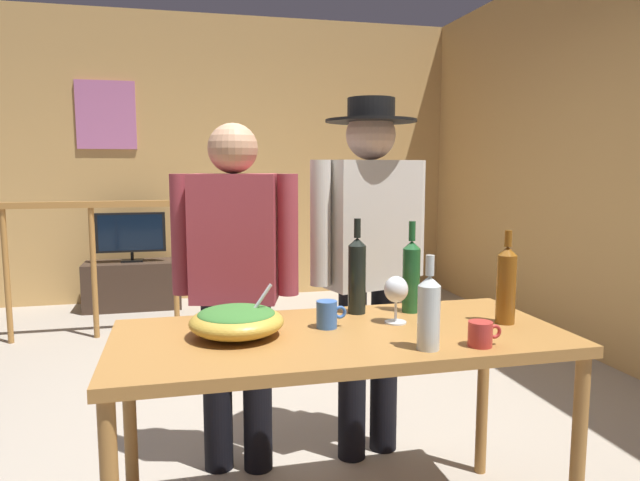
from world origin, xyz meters
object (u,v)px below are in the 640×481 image
object	(u,v)px
mug_blue	(327,314)
person_standing_left	(235,273)
wine_bottle_green	(411,275)
person_standing_right	(370,247)
wine_bottle_clear	(429,311)
wine_bottle_dark	(357,274)
mug_red	(481,334)
stair_railing	(155,249)
tv_console	(133,285)
wine_bottle_amber	(506,284)
wine_glass	(396,291)
serving_table	(340,353)
flat_screen_tv	(131,233)
framed_picture	(106,115)
salad_bowl	(237,320)

from	to	relation	value
mug_blue	person_standing_left	world-z (taller)	person_standing_left
wine_bottle_green	person_standing_right	size ratio (longest dim) A/B	0.22
wine_bottle_green	wine_bottle_clear	size ratio (longest dim) A/B	1.20
wine_bottle_dark	mug_red	world-z (taller)	wine_bottle_dark
stair_railing	person_standing_right	distance (m)	2.56
tv_console	wine_bottle_dark	distance (m)	3.88
wine_bottle_amber	mug_red	distance (m)	0.34
stair_railing	wine_bottle_amber	size ratio (longest dim) A/B	7.53
wine_bottle_clear	mug_red	world-z (taller)	wine_bottle_clear
stair_railing	wine_glass	bearing A→B (deg)	-71.11
serving_table	wine_bottle_green	size ratio (longest dim) A/B	4.31
wine_bottle_dark	wine_bottle_clear	size ratio (longest dim) A/B	1.24
wine_bottle_green	person_standing_left	bearing A→B (deg)	148.90
mug_red	flat_screen_tv	bearing A→B (deg)	108.74
framed_picture	person_standing_left	distance (m)	3.80
wine_bottle_dark	wine_bottle_green	bearing A→B (deg)	-8.57
stair_railing	wine_bottle_clear	xyz separation A→B (m)	(0.96, -3.17, 0.21)
framed_picture	salad_bowl	world-z (taller)	framed_picture
salad_bowl	mug_blue	xyz separation A→B (m)	(0.33, 0.03, -0.01)
person_standing_left	wine_bottle_amber	bearing A→B (deg)	160.90
wine_bottle_clear	mug_blue	bearing A→B (deg)	128.44
framed_picture	wine_bottle_amber	bearing A→B (deg)	-66.42
serving_table	mug_blue	distance (m)	0.14
serving_table	mug_blue	world-z (taller)	mug_blue
serving_table	framed_picture	bearing A→B (deg)	106.14
stair_railing	mug_red	bearing A→B (deg)	-70.24
wine_bottle_clear	person_standing_left	size ratio (longest dim) A/B	0.20
serving_table	mug_red	world-z (taller)	mug_red
tv_console	serving_table	distance (m)	4.04
mug_blue	wine_bottle_clear	bearing A→B (deg)	-51.56
stair_railing	salad_bowl	world-z (taller)	stair_railing
tv_console	person_standing_right	bearing A→B (deg)	-68.27
framed_picture	salad_bowl	bearing A→B (deg)	-78.40
framed_picture	wine_bottle_dark	xyz separation A→B (m)	(1.34, -3.93, -0.92)
flat_screen_tv	stair_railing	bearing A→B (deg)	-74.82
serving_table	person_standing_left	bearing A→B (deg)	116.88
person_standing_right	mug_red	bearing A→B (deg)	80.71
tv_console	mug_blue	world-z (taller)	mug_blue
framed_picture	tv_console	xyz separation A→B (m)	(0.21, -0.29, -1.64)
serving_table	wine_bottle_amber	distance (m)	0.67
person_standing_left	stair_railing	bearing A→B (deg)	-64.11
wine_glass	mug_blue	size ratio (longest dim) A/B	1.59
wine_bottle_dark	mug_blue	world-z (taller)	wine_bottle_dark
flat_screen_tv	person_standing_right	xyz separation A→B (m)	(1.31, -3.24, 0.27)
wine_bottle_green	mug_blue	size ratio (longest dim) A/B	3.29
wine_bottle_amber	wine_bottle_dark	bearing A→B (deg)	150.97
wine_glass	person_standing_left	bearing A→B (deg)	135.01
wine_glass	mug_red	distance (m)	0.38
wine_glass	mug_red	xyz separation A→B (m)	(0.17, -0.33, -0.08)
mug_blue	person_standing_right	world-z (taller)	person_standing_right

